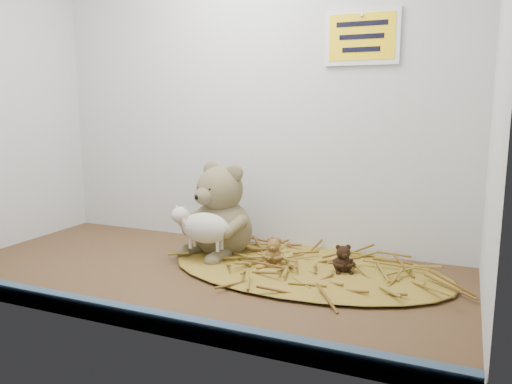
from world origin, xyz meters
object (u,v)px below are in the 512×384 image
at_px(main_teddy, 222,209).
at_px(mini_teddy_brown, 343,257).
at_px(mini_teddy_tan, 274,250).
at_px(toy_lamb, 206,228).

bearing_deg(main_teddy, mini_teddy_brown, 13.27).
distance_m(main_teddy, mini_teddy_tan, 0.19).
height_order(mini_teddy_tan, mini_teddy_brown, same).
bearing_deg(toy_lamb, mini_teddy_brown, 7.87).
bearing_deg(mini_teddy_brown, mini_teddy_tan, 156.43).
height_order(toy_lamb, mini_teddy_brown, toy_lamb).
relative_size(main_teddy, mini_teddy_tan, 3.73).
xyz_separation_m(toy_lamb, mini_teddy_tan, (0.16, 0.04, -0.05)).
relative_size(toy_lamb, mini_teddy_tan, 2.50).
bearing_deg(mini_teddy_brown, toy_lamb, 161.84).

